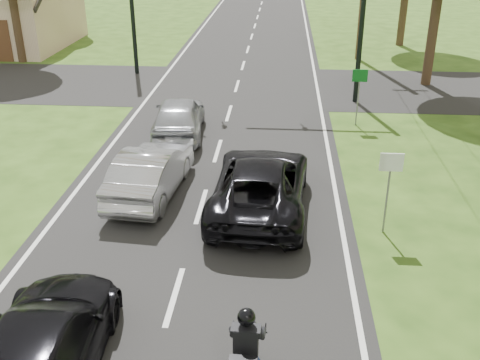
% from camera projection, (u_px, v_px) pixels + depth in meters
% --- Properties ---
extents(ground, '(140.00, 140.00, 0.00)m').
position_uv_depth(ground, '(174.00, 297.00, 11.58)').
color(ground, '#2A4814').
rests_on(ground, ground).
extents(road, '(8.00, 100.00, 0.01)m').
position_uv_depth(road, '(224.00, 130.00, 20.61)').
color(road, black).
rests_on(road, ground).
extents(cross_road, '(60.00, 7.00, 0.01)m').
position_uv_depth(cross_road, '(237.00, 86.00, 26.03)').
color(cross_road, black).
rests_on(cross_road, ground).
extents(dark_suv, '(2.64, 5.30, 1.44)m').
position_uv_depth(dark_suv, '(260.00, 184.00, 14.77)').
color(dark_suv, black).
rests_on(dark_suv, road).
extents(silver_sedan, '(1.81, 4.27, 1.37)m').
position_uv_depth(silver_sedan, '(151.00, 172.00, 15.57)').
color(silver_sedan, '#AEAFB3').
rests_on(silver_sedan, road).
extents(silver_suv, '(2.04, 4.34, 1.44)m').
position_uv_depth(silver_suv, '(179.00, 117.00, 19.79)').
color(silver_suv, '#A6A8AE').
rests_on(silver_suv, road).
extents(dark_car_behind, '(2.24, 4.85, 1.37)m').
position_uv_depth(dark_car_behind, '(40.00, 350.00, 9.15)').
color(dark_car_behind, black).
rests_on(dark_car_behind, road).
extents(traffic_signal, '(6.38, 0.44, 6.00)m').
position_uv_depth(traffic_signal, '(316.00, 0.00, 22.24)').
color(traffic_signal, black).
rests_on(traffic_signal, ground).
extents(signal_pole_far, '(0.20, 0.20, 6.00)m').
position_uv_depth(signal_pole_far, '(132.00, 12.00, 26.92)').
color(signal_pole_far, black).
rests_on(signal_pole_far, ground).
extents(sign_white, '(0.55, 0.07, 2.12)m').
position_uv_depth(sign_white, '(390.00, 174.00, 13.27)').
color(sign_white, slate).
rests_on(sign_white, ground).
extents(sign_green, '(0.55, 0.07, 2.12)m').
position_uv_depth(sign_green, '(359.00, 84.00, 20.48)').
color(sign_green, slate).
rests_on(sign_green, ground).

